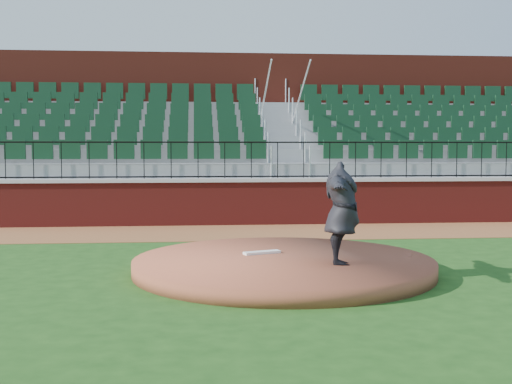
# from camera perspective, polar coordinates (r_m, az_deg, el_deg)

# --- Properties ---
(ground) EXTENTS (90.00, 90.00, 0.00)m
(ground) POSITION_cam_1_polar(r_m,az_deg,el_deg) (11.38, 0.69, -7.07)
(ground) COLOR #1B4313
(ground) RESTS_ON ground
(warning_track) EXTENTS (34.00, 3.20, 0.01)m
(warning_track) POSITION_cam_1_polar(r_m,az_deg,el_deg) (16.69, -1.22, -3.50)
(warning_track) COLOR brown
(warning_track) RESTS_ON ground
(field_wall) EXTENTS (34.00, 0.35, 1.20)m
(field_wall) POSITION_cam_1_polar(r_m,az_deg,el_deg) (18.21, -1.57, -0.99)
(field_wall) COLOR maroon
(field_wall) RESTS_ON ground
(wall_cap) EXTENTS (34.00, 0.45, 0.10)m
(wall_cap) POSITION_cam_1_polar(r_m,az_deg,el_deg) (18.17, -1.57, 1.05)
(wall_cap) COLOR #B7B7B7
(wall_cap) RESTS_ON field_wall
(wall_railing) EXTENTS (34.00, 0.05, 1.00)m
(wall_railing) POSITION_cam_1_polar(r_m,az_deg,el_deg) (18.15, -1.58, 2.78)
(wall_railing) COLOR black
(wall_railing) RESTS_ON wall_cap
(seating_stands) EXTENTS (34.00, 5.10, 4.60)m
(seating_stands) POSITION_cam_1_polar(r_m,az_deg,el_deg) (20.86, -2.05, 4.31)
(seating_stands) COLOR gray
(seating_stands) RESTS_ON ground
(concourse_wall) EXTENTS (34.00, 0.50, 5.50)m
(concourse_wall) POSITION_cam_1_polar(r_m,az_deg,el_deg) (23.67, -2.43, 5.36)
(concourse_wall) COLOR maroon
(concourse_wall) RESTS_ON ground
(pitchers_mound) EXTENTS (5.20, 5.20, 0.25)m
(pitchers_mound) POSITION_cam_1_polar(r_m,az_deg,el_deg) (11.42, 2.39, -6.40)
(pitchers_mound) COLOR brown
(pitchers_mound) RESTS_ON ground
(pitching_rubber) EXTENTS (0.70, 0.39, 0.05)m
(pitching_rubber) POSITION_cam_1_polar(r_m,az_deg,el_deg) (11.84, 0.52, -5.29)
(pitching_rubber) COLOR white
(pitching_rubber) RESTS_ON pitchers_mound
(pitcher) EXTENTS (0.93, 2.15, 1.69)m
(pitcher) POSITION_cam_1_polar(r_m,az_deg,el_deg) (10.77, 7.49, -1.84)
(pitcher) COLOR black
(pitcher) RESTS_ON pitchers_mound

